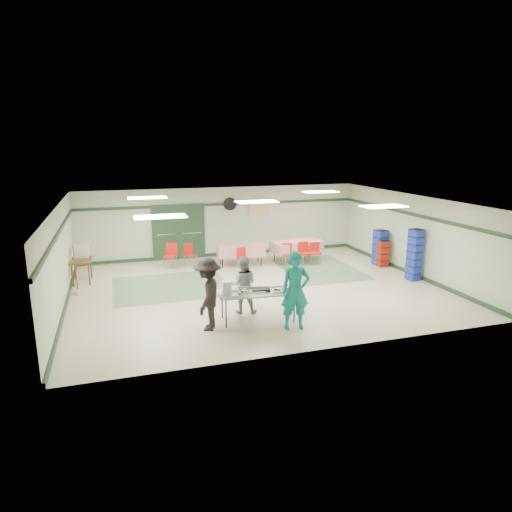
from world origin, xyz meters
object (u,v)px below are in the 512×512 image
object	(u,v)px
volunteer_dark	(208,294)
crate_stack_red	(382,253)
dining_table_b	(241,250)
broom	(76,269)
chair_d	(243,256)
serving_table	(258,293)
volunteer_grey	(243,285)
chair_loose_a	(189,252)
chair_loose_b	(171,253)
volunteer_teal	(295,291)
printer_table	(81,263)
office_printer	(81,251)
dining_table_a	(297,246)
crate_stack_blue_a	(380,248)
crate_stack_blue_b	(415,255)
chair_a	(304,251)
chair_c	(315,251)
chair_b	(287,252)

from	to	relation	value
volunteer_dark	crate_stack_red	world-z (taller)	volunteer_dark
dining_table_b	broom	distance (m)	5.78
chair_d	serving_table	bearing A→B (deg)	-121.29
volunteer_grey	chair_loose_a	distance (m)	5.17
chair_loose_b	volunteer_teal	bearing A→B (deg)	-46.29
volunteer_dark	printer_table	xyz separation A→B (m)	(-3.11, 4.94, -0.23)
volunteer_teal	chair_d	size ratio (longest dim) A/B	2.44
volunteer_dark	office_printer	xyz separation A→B (m)	(-3.11, 5.40, 0.05)
dining_table_a	office_printer	distance (m)	7.64
crate_stack_blue_a	crate_stack_blue_b	bearing A→B (deg)	-90.00
chair_a	crate_stack_red	xyz separation A→B (m)	(2.60, -1.08, -0.03)
dining_table_a	crate_stack_red	bearing A→B (deg)	-40.64
broom	volunteer_teal	bearing A→B (deg)	-36.88
volunteer_grey	chair_a	size ratio (longest dim) A/B	1.82
chair_a	printer_table	bearing A→B (deg)	179.62
chair_d	volunteer_grey	bearing A→B (deg)	-125.63
dining_table_a	printer_table	xyz separation A→B (m)	(-7.63, -0.54, 0.08)
chair_c	crate_stack_blue_a	xyz separation A→B (m)	(2.17, -0.90, 0.17)
volunteer_dark	chair_c	size ratio (longest dim) A/B	2.23
chair_c	crate_stack_red	distance (m)	2.42
volunteer_dark	dining_table_a	size ratio (longest dim) A/B	0.88
crate_stack_blue_a	printer_table	bearing A→B (deg)	174.81
chair_loose_b	chair_loose_a	bearing A→B (deg)	40.54
chair_loose_a	office_printer	distance (m)	3.69
dining_table_a	dining_table_b	distance (m)	2.20
volunteer_teal	dining_table_b	bearing A→B (deg)	94.41
volunteer_grey	serving_table	bearing A→B (deg)	125.79
serving_table	chair_d	bearing A→B (deg)	83.41
volunteer_grey	printer_table	xyz separation A→B (m)	(-4.21, 4.12, -0.11)
chair_b	chair_d	bearing A→B (deg)	-178.79
volunteer_teal	office_printer	bearing A→B (deg)	137.96
chair_b	chair_loose_a	xyz separation A→B (m)	(-3.42, 1.04, -0.00)
dining_table_b	broom	xyz separation A→B (m)	(-5.51, -1.73, 0.19)
volunteer_dark	printer_table	size ratio (longest dim) A/B	1.81
volunteer_grey	crate_stack_blue_b	xyz separation A→B (m)	(6.09, 1.17, 0.08)
chair_a	chair_d	xyz separation A→B (m)	(-2.36, -0.01, -0.04)
chair_loose_a	office_printer	bearing A→B (deg)	165.14
chair_c	chair_loose_b	xyz separation A→B (m)	(-5.19, 0.86, 0.08)
serving_table	broom	bearing A→B (deg)	146.13
chair_c	chair_d	size ratio (longest dim) A/B	1.02
chair_a	chair_b	xyz separation A→B (m)	(-0.66, -0.00, -0.01)
chair_loose_a	crate_stack_blue_a	size ratio (longest dim) A/B	0.63
volunteer_teal	volunteer_grey	size ratio (longest dim) A/B	1.24
printer_table	broom	world-z (taller)	broom
volunteer_dark	crate_stack_blue_a	bearing A→B (deg)	142.03
chair_loose_b	broom	bearing A→B (deg)	-121.35
chair_loose_a	dining_table_b	bearing A→B (deg)	-38.27
volunteer_teal	dining_table_b	distance (m)	6.10
printer_table	dining_table_b	bearing A→B (deg)	7.72
chair_c	crate_stack_blue_b	size ratio (longest dim) A/B	0.47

